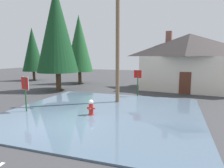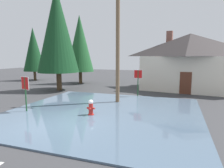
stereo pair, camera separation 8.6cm
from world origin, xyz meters
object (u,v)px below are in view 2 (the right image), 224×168
(stop_sign_far, at_px, (138,78))
(pine_tree_mid_left, at_px, (80,44))
(house, at_px, (189,61))
(pine_tree_short_left, at_px, (57,30))
(fire_hydrant, at_px, (91,108))
(utility_pole, at_px, (118,39))
(pine_tree_tall_left, at_px, (34,50))
(stop_sign_near, at_px, (25,87))

(stop_sign_far, bearing_deg, pine_tree_mid_left, 144.48)
(pine_tree_mid_left, bearing_deg, stop_sign_far, -35.52)
(house, distance_m, pine_tree_mid_left, 12.90)
(stop_sign_far, distance_m, pine_tree_short_left, 9.33)
(fire_hydrant, bearing_deg, utility_pole, 82.37)
(fire_hydrant, bearing_deg, stop_sign_far, 76.71)
(pine_tree_tall_left, bearing_deg, fire_hydrant, -41.48)
(stop_sign_near, distance_m, pine_tree_mid_left, 13.68)
(stop_sign_far, height_order, house, house)
(stop_sign_near, relative_size, fire_hydrant, 2.29)
(stop_sign_near, distance_m, stop_sign_far, 8.71)
(utility_pole, distance_m, pine_tree_mid_left, 11.58)
(fire_hydrant, xyz_separation_m, stop_sign_far, (1.46, 6.19, 1.15))
(stop_sign_near, xyz_separation_m, pine_tree_short_left, (-2.71, 7.59, 4.40))
(fire_hydrant, relative_size, stop_sign_far, 0.42)
(stop_sign_near, height_order, stop_sign_far, stop_sign_far)
(stop_sign_near, relative_size, stop_sign_far, 0.96)
(fire_hydrant, xyz_separation_m, house, (5.58, 11.33, 2.45))
(fire_hydrant, relative_size, utility_pole, 0.11)
(stop_sign_near, xyz_separation_m, pine_tree_tall_left, (-10.79, 13.68, 2.77))
(utility_pole, relative_size, house, 0.88)
(fire_hydrant, xyz_separation_m, pine_tree_tall_left, (-14.82, 13.11, 3.86))
(stop_sign_far, xyz_separation_m, pine_tree_tall_left, (-16.29, 6.92, 2.72))
(house, bearing_deg, stop_sign_near, -128.94)
(utility_pole, xyz_separation_m, pine_tree_mid_left, (-7.61, 8.72, 0.36))
(utility_pole, xyz_separation_m, pine_tree_short_left, (-7.23, 3.42, 1.38))
(stop_sign_far, height_order, pine_tree_mid_left, pine_tree_mid_left)
(fire_hydrant, bearing_deg, house, 63.77)
(stop_sign_near, bearing_deg, pine_tree_tall_left, 128.27)
(pine_tree_tall_left, relative_size, pine_tree_short_left, 0.73)
(utility_pole, bearing_deg, pine_tree_tall_left, 148.14)
(utility_pole, distance_m, pine_tree_short_left, 8.12)
(stop_sign_near, relative_size, pine_tree_mid_left, 0.26)
(stop_sign_far, relative_size, pine_tree_mid_left, 0.27)
(pine_tree_tall_left, distance_m, pine_tree_short_left, 10.25)
(house, bearing_deg, pine_tree_tall_left, 175.02)
(stop_sign_near, xyz_separation_m, stop_sign_far, (5.50, 6.76, 0.05))
(stop_sign_far, height_order, pine_tree_short_left, pine_tree_short_left)
(stop_sign_far, relative_size, pine_tree_tall_left, 0.31)
(utility_pole, bearing_deg, house, 56.60)
(house, bearing_deg, pine_tree_short_left, -160.72)
(fire_hydrant, height_order, house, house)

